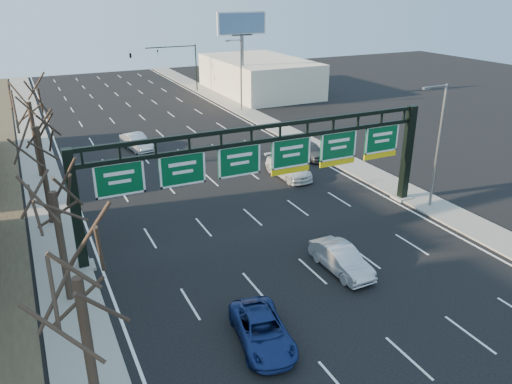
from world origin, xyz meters
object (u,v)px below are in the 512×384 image
sign_gantry (268,163)px  car_white_wagon (288,168)px  car_blue_suv (262,330)px  car_silver_sedan (341,259)px

sign_gantry → car_white_wagon: (6.06, 8.00, -3.86)m
sign_gantry → car_blue_suv: sign_gantry is taller
car_white_wagon → sign_gantry: bearing=-129.7°
sign_gantry → car_white_wagon: 10.76m
car_silver_sedan → sign_gantry: bearing=100.1°
car_blue_suv → car_silver_sedan: bearing=37.4°
car_blue_suv → car_white_wagon: car_white_wagon is taller
car_white_wagon → car_silver_sedan: bearing=-110.5°
sign_gantry → car_blue_suv: 12.32m
car_blue_suv → car_silver_sedan: size_ratio=1.05×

